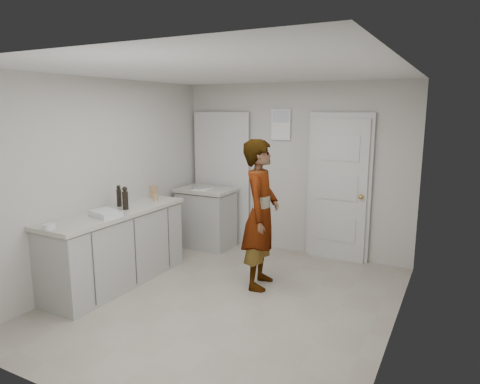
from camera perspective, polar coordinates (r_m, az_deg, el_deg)
The scene contains 12 objects.
ground at distance 4.98m, azimuth -1.67°, elevation -14.25°, with size 4.00×4.00×0.00m, color #A19787.
room_shell at distance 6.44m, azimuth 5.48°, elevation 1.11°, with size 4.00×4.00×4.00m.
main_counter at distance 5.50m, azimuth -16.16°, elevation -7.44°, with size 0.64×1.96×0.93m.
side_counter at distance 6.70m, azimuth -4.50°, elevation -3.70°, with size 0.84×0.61×0.93m.
person at distance 5.10m, azimuth 2.77°, elevation -3.00°, with size 0.65×0.43×1.79m, color silver.
cake_mix_box at distance 5.97m, azimuth -11.45°, elevation 0.03°, with size 0.11×0.05×0.17m, color #95684A.
spice_jar at distance 5.78m, azimuth -11.26°, elevation -0.75°, with size 0.06×0.06×0.09m, color tan.
oil_cruet_a at distance 5.36m, azimuth -15.06°, elevation -0.85°, with size 0.07×0.07×0.28m.
oil_cruet_b at distance 5.55m, azimuth -15.83°, elevation -0.54°, with size 0.06×0.06×0.27m.
baking_dish at distance 5.11m, azimuth -17.47°, elevation -2.77°, with size 0.40×0.32×0.06m.
egg_bowl at distance 4.79m, azimuth -24.12°, elevation -4.20°, with size 0.12×0.12×0.05m.
papers at distance 6.52m, azimuth -4.98°, elevation 0.41°, with size 0.23×0.29×0.01m, color white.
Camera 1 is at (2.22, -3.92, 2.13)m, focal length 32.00 mm.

